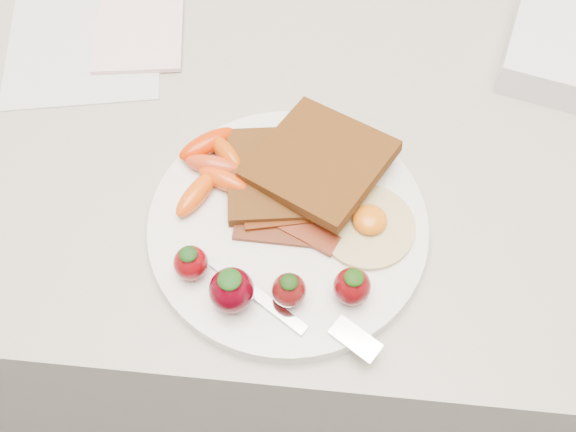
{
  "coord_description": "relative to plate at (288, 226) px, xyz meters",
  "views": [
    {
      "loc": [
        0.03,
        1.25,
        1.45
      ],
      "look_at": [
        -0.0,
        1.55,
        0.93
      ],
      "focal_mm": 40.0,
      "sensor_mm": 36.0,
      "label": 1
    }
  ],
  "objects": [
    {
      "name": "counter",
      "position": [
        0.0,
        0.15,
        -0.46
      ],
      "size": [
        2.0,
        0.6,
        0.9
      ],
      "primitive_type": "cube",
      "color": "gray",
      "rests_on": "ground"
    },
    {
      "name": "plate",
      "position": [
        0.0,
        0.0,
        0.0
      ],
      "size": [
        0.27,
        0.27,
        0.02
      ],
      "primitive_type": "cylinder",
      "color": "white",
      "rests_on": "counter"
    },
    {
      "name": "bacon_strips",
      "position": [
        0.0,
        -0.01,
        0.01
      ],
      "size": [
        0.1,
        0.06,
        0.01
      ],
      "color": "#480E09",
      "rests_on": "plate"
    },
    {
      "name": "baby_carrots",
      "position": [
        -0.08,
        0.05,
        0.02
      ],
      "size": [
        0.08,
        0.12,
        0.02
      ],
      "color": "#BB3716",
      "rests_on": "plate"
    },
    {
      "name": "notepad",
      "position": [
        -0.2,
        0.26,
        -0.0
      ],
      "size": [
        0.12,
        0.16,
        0.01
      ],
      "primitive_type": "cube",
      "rotation": [
        0.0,
        0.0,
        0.15
      ],
      "color": "beige",
      "rests_on": "paper_sheet"
    },
    {
      "name": "strawberries",
      "position": [
        -0.02,
        -0.08,
        0.03
      ],
      "size": [
        0.18,
        0.06,
        0.05
      ],
      "color": "#6C040A",
      "rests_on": "plate"
    },
    {
      "name": "toast_lower",
      "position": [
        -0.01,
        0.05,
        0.02
      ],
      "size": [
        0.12,
        0.12,
        0.01
      ],
      "primitive_type": "cube",
      "rotation": [
        0.0,
        0.0,
        0.15
      ],
      "color": "black",
      "rests_on": "plate"
    },
    {
      "name": "toast_upper",
      "position": [
        0.03,
        0.06,
        0.03
      ],
      "size": [
        0.16,
        0.16,
        0.03
      ],
      "primitive_type": "cube",
      "rotation": [
        0.0,
        -0.1,
        -0.52
      ],
      "color": "#412204",
      "rests_on": "toast_lower"
    },
    {
      "name": "fork",
      "position": [
        0.02,
        -0.09,
        0.01
      ],
      "size": [
        0.16,
        0.09,
        0.0
      ],
      "color": "silver",
      "rests_on": "plate"
    },
    {
      "name": "fried_egg",
      "position": [
        0.08,
        0.0,
        0.01
      ],
      "size": [
        0.1,
        0.1,
        0.02
      ],
      "color": "beige",
      "rests_on": "plate"
    },
    {
      "name": "paper_sheet",
      "position": [
        -0.27,
        0.25,
        -0.01
      ],
      "size": [
        0.22,
        0.27,
        0.0
      ],
      "primitive_type": "cube",
      "rotation": [
        0.0,
        0.0,
        0.2
      ],
      "color": "silver",
      "rests_on": "counter"
    }
  ]
}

